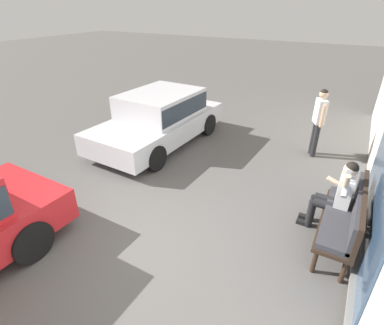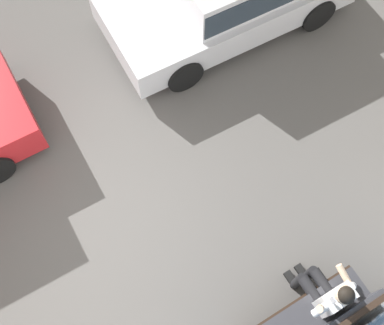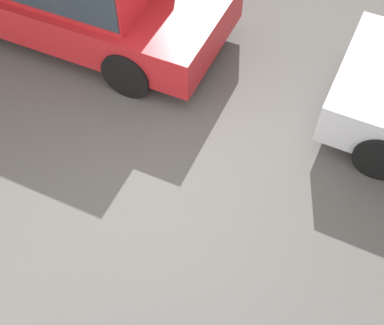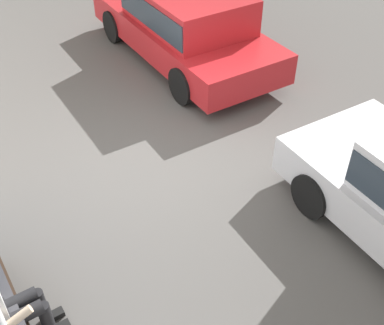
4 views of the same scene
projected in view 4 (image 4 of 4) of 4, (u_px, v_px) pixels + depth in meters
The scene contains 3 objects.
ground_plane at pixel (154, 159), 7.36m from camera, with size 60.00×60.00×0.00m, color #565451.
person_on_phone at pixel (3, 303), 4.58m from camera, with size 0.73×0.74×1.36m.
parked_car_mid at pixel (185, 21), 9.27m from camera, with size 4.61×2.02×1.47m.
Camera 4 is at (-5.06, 2.60, 4.70)m, focal length 45.00 mm.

